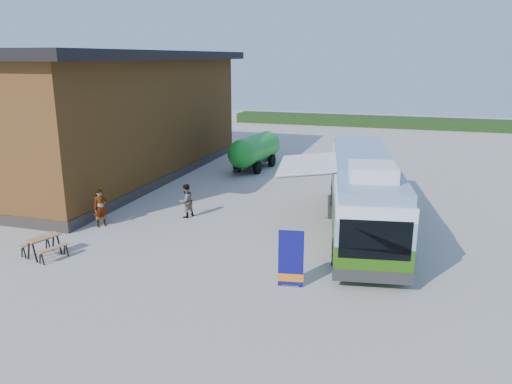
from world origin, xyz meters
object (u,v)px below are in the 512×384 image
(banner, at_px, (291,264))
(picnic_table, at_px, (44,242))
(bus, at_px, (363,191))
(person_b, at_px, (186,201))
(person_a, at_px, (101,208))
(slurry_tanker, at_px, (255,150))

(banner, distance_m, picnic_table, 9.29)
(picnic_table, bearing_deg, bus, 47.10)
(banner, bearing_deg, person_b, 128.94)
(picnic_table, height_order, person_a, person_a)
(person_b, bearing_deg, slurry_tanker, -155.96)
(banner, height_order, picnic_table, banner)
(bus, bearing_deg, picnic_table, -158.60)
(banner, relative_size, picnic_table, 1.16)
(bus, distance_m, slurry_tanker, 12.83)
(bus, relative_size, picnic_table, 7.35)
(picnic_table, xyz_separation_m, slurry_tanker, (2.95, 16.57, 0.71))
(picnic_table, bearing_deg, person_a, 106.26)
(person_a, bearing_deg, picnic_table, -143.90)
(person_b, xyz_separation_m, slurry_tanker, (-0.03, 10.66, 0.51))
(slurry_tanker, bearing_deg, picnic_table, -93.48)
(banner, distance_m, slurry_tanker, 17.46)
(bus, xyz_separation_m, banner, (-1.59, -6.18, -0.96))
(banner, bearing_deg, slurry_tanker, 101.85)
(picnic_table, bearing_deg, slurry_tanker, 96.18)
(picnic_table, distance_m, person_a, 3.63)
(person_b, bearing_deg, banner, 72.23)
(picnic_table, distance_m, person_b, 6.62)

